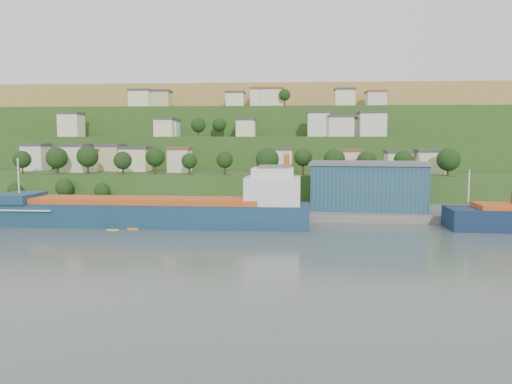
# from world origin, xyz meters

# --- Properties ---
(ground) EXTENTS (500.00, 500.00, 0.00)m
(ground) POSITION_xyz_m (0.00, 0.00, 0.00)
(ground) COLOR #44524F
(ground) RESTS_ON ground
(quay) EXTENTS (220.00, 26.00, 4.00)m
(quay) POSITION_xyz_m (20.00, 28.00, 0.00)
(quay) COLOR slate
(quay) RESTS_ON ground
(pebble_beach) EXTENTS (40.00, 18.00, 2.40)m
(pebble_beach) POSITION_xyz_m (-55.00, 22.00, 0.00)
(pebble_beach) COLOR slate
(pebble_beach) RESTS_ON ground
(hillside) EXTENTS (360.00, 210.48, 96.00)m
(hillside) POSITION_xyz_m (0.01, 168.68, 0.08)
(hillside) COLOR #284719
(hillside) RESTS_ON ground
(cargo_ship_near) EXTENTS (75.98, 13.62, 19.47)m
(cargo_ship_near) POSITION_xyz_m (-9.84, 9.15, 3.11)
(cargo_ship_near) COLOR #123346
(cargo_ship_near) RESTS_ON ground
(warehouse) EXTENTS (32.81, 22.13, 12.80)m
(warehouse) POSITION_xyz_m (42.13, 28.66, 8.43)
(warehouse) COLOR navy
(warehouse) RESTS_ON quay
(caravan) EXTENTS (6.46, 3.12, 2.92)m
(caravan) POSITION_xyz_m (-51.37, 20.16, 2.66)
(caravan) COLOR white
(caravan) RESTS_ON pebble_beach
(dinghy) EXTENTS (4.12, 1.87, 0.80)m
(dinghy) POSITION_xyz_m (-39.25, 19.79, 1.60)
(dinghy) COLOR silver
(dinghy) RESTS_ON pebble_beach
(kayak_orange) EXTENTS (3.46, 1.28, 0.85)m
(kayak_orange) POSITION_xyz_m (-15.90, 3.40, 0.25)
(kayak_orange) COLOR #F9A116
(kayak_orange) RESTS_ON ground
(kayak_yellow) EXTENTS (2.86, 0.62, 0.71)m
(kayak_yellow) POSITION_xyz_m (-19.71, 1.68, 0.21)
(kayak_yellow) COLOR yellow
(kayak_yellow) RESTS_ON ground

